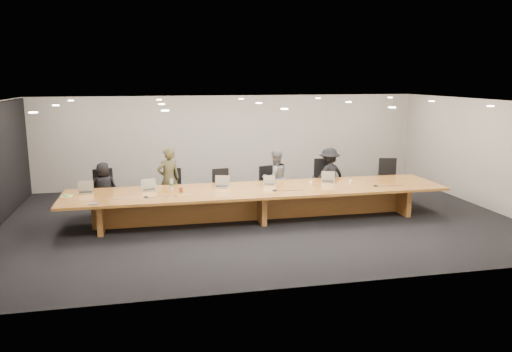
% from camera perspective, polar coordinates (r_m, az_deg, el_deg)
% --- Properties ---
extents(ground, '(12.00, 12.00, 0.00)m').
position_cam_1_polar(ground, '(12.03, 0.30, -4.95)').
color(ground, black).
rests_on(ground, ground).
extents(back_wall, '(12.00, 0.02, 2.80)m').
position_cam_1_polar(back_wall, '(15.61, -2.89, 4.04)').
color(back_wall, silver).
rests_on(back_wall, ground).
extents(conference_table, '(9.00, 1.80, 0.75)m').
position_cam_1_polar(conference_table, '(11.90, 0.31, -2.54)').
color(conference_table, brown).
rests_on(conference_table, ground).
extents(chair_far_left, '(0.72, 0.72, 1.15)m').
position_cam_1_polar(chair_far_left, '(12.83, -16.83, -1.77)').
color(chair_far_left, black).
rests_on(chair_far_left, ground).
extents(chair_left, '(0.58, 0.58, 1.08)m').
position_cam_1_polar(chair_left, '(12.90, -9.50, -1.53)').
color(chair_left, black).
rests_on(chair_left, ground).
extents(chair_mid_left, '(0.60, 0.60, 1.04)m').
position_cam_1_polar(chair_mid_left, '(12.91, -3.81, -1.46)').
color(chair_mid_left, black).
rests_on(chair_mid_left, ground).
extents(chair_mid_right, '(0.68, 0.68, 1.06)m').
position_cam_1_polar(chair_mid_right, '(13.21, 1.69, -1.10)').
color(chair_mid_right, black).
rests_on(chair_mid_right, ground).
extents(chair_right, '(0.70, 0.70, 1.21)m').
position_cam_1_polar(chair_right, '(13.56, 7.86, -0.57)').
color(chair_right, black).
rests_on(chair_right, ground).
extents(chair_far_right, '(0.72, 0.72, 1.16)m').
position_cam_1_polar(chair_far_right, '(14.30, 14.93, -0.34)').
color(chair_far_right, black).
rests_on(chair_far_right, ground).
extents(person_a, '(0.69, 0.48, 1.32)m').
position_cam_1_polar(person_a, '(12.79, -16.98, -1.41)').
color(person_a, black).
rests_on(person_a, ground).
extents(person_b, '(0.69, 0.56, 1.63)m').
position_cam_1_polar(person_b, '(12.82, -9.94, -0.37)').
color(person_b, '#3E3921').
rests_on(person_b, ground).
extents(person_c, '(0.85, 0.73, 1.51)m').
position_cam_1_polar(person_c, '(13.08, 2.20, -0.24)').
color(person_c, slate).
rests_on(person_c, ground).
extents(person_d, '(1.09, 0.81, 1.50)m').
position_cam_1_polar(person_d, '(13.55, 8.34, 0.04)').
color(person_d, black).
rests_on(person_d, ground).
extents(laptop_a, '(0.35, 0.26, 0.27)m').
position_cam_1_polar(laptop_a, '(12.03, -18.94, -1.22)').
color(laptop_a, tan).
rests_on(laptop_a, conference_table).
extents(laptop_b, '(0.36, 0.28, 0.27)m').
position_cam_1_polar(laptop_b, '(11.91, -12.13, -0.99)').
color(laptop_b, beige).
rests_on(laptop_b, conference_table).
extents(laptop_c, '(0.42, 0.36, 0.28)m').
position_cam_1_polar(laptop_c, '(12.00, -3.95, -0.63)').
color(laptop_c, '#C6B697').
rests_on(laptop_c, conference_table).
extents(laptop_d, '(0.33, 0.27, 0.23)m').
position_cam_1_polar(laptop_d, '(12.25, 1.54, -0.49)').
color(laptop_d, beige).
rests_on(laptop_d, conference_table).
extents(laptop_e, '(0.41, 0.36, 0.27)m').
position_cam_1_polar(laptop_e, '(12.71, 8.23, -0.09)').
color(laptop_e, tan).
rests_on(laptop_e, conference_table).
extents(water_bottle, '(0.09, 0.09, 0.25)m').
position_cam_1_polar(water_bottle, '(11.88, -9.65, -0.97)').
color(water_bottle, '#ADBDB9').
rests_on(water_bottle, conference_table).
extents(amber_mug, '(0.10, 0.10, 0.11)m').
position_cam_1_polar(amber_mug, '(11.60, -8.55, -1.59)').
color(amber_mug, brown).
rests_on(amber_mug, conference_table).
extents(paper_cup_near, '(0.08, 0.08, 0.09)m').
position_cam_1_polar(paper_cup_near, '(12.31, 6.24, -0.83)').
color(paper_cup_near, white).
rests_on(paper_cup_near, conference_table).
extents(paper_cup_far, '(0.09, 0.09, 0.09)m').
position_cam_1_polar(paper_cup_far, '(12.63, 10.72, -0.66)').
color(paper_cup_far, white).
rests_on(paper_cup_far, conference_table).
extents(notepad, '(0.26, 0.23, 0.01)m').
position_cam_1_polar(notepad, '(11.87, -20.84, -2.15)').
color(notepad, white).
rests_on(notepad, conference_table).
extents(lime_gadget, '(0.17, 0.13, 0.02)m').
position_cam_1_polar(lime_gadget, '(11.86, -20.85, -2.08)').
color(lime_gadget, '#67D338').
rests_on(lime_gadget, notepad).
extents(av_box, '(0.19, 0.15, 0.03)m').
position_cam_1_polar(av_box, '(10.93, -18.06, -3.04)').
color(av_box, '#B9B9BF').
rests_on(av_box, conference_table).
extents(mic_left, '(0.12, 0.12, 0.03)m').
position_cam_1_polar(mic_left, '(11.26, -12.47, -2.33)').
color(mic_left, black).
rests_on(mic_left, conference_table).
extents(mic_center, '(0.15, 0.15, 0.03)m').
position_cam_1_polar(mic_center, '(11.62, 2.16, -1.63)').
color(mic_center, black).
rests_on(mic_center, conference_table).
extents(mic_right, '(0.15, 0.15, 0.03)m').
position_cam_1_polar(mic_right, '(12.46, 13.50, -1.06)').
color(mic_right, black).
rests_on(mic_right, conference_table).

